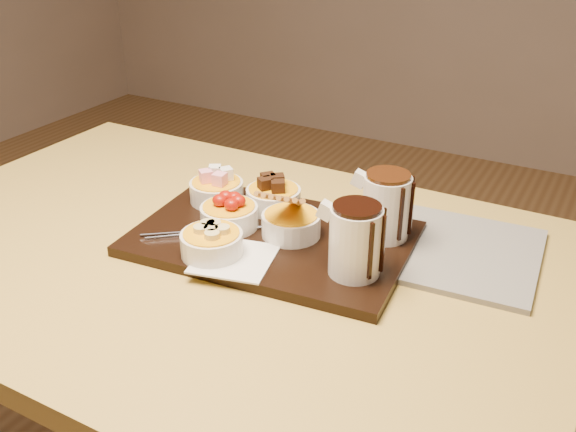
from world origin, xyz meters
The scene contains 12 objects.
dining_table centered at (0.00, 0.00, 0.65)m, with size 1.20×0.80×0.75m.
serving_board centered at (0.09, 0.06, 0.76)m, with size 0.46×0.30×0.02m, color black.
napkin centered at (0.08, -0.04, 0.77)m, with size 0.12×0.12×0.00m, color white.
bowl_marshmallows centered at (-0.07, 0.12, 0.79)m, with size 0.10×0.10×0.04m, color silver.
bowl_cake centered at (0.04, 0.15, 0.79)m, with size 0.10×0.10×0.04m, color silver.
bowl_strawberries centered at (0.01, 0.05, 0.79)m, with size 0.10×0.10×0.04m, color silver.
bowl_biscotti centered at (0.12, 0.08, 0.79)m, with size 0.10×0.10×0.04m, color silver.
bowl_bananas centered at (0.04, -0.04, 0.79)m, with size 0.10×0.10×0.04m, color silver.
pitcher_dark_chocolate centered at (0.26, 0.02, 0.82)m, with size 0.08×0.08×0.11m, color silver.
pitcher_milk_chocolate centered at (0.26, 0.15, 0.82)m, with size 0.08×0.08×0.11m, color silver.
fondue_skewers centered at (0.00, 0.02, 0.77)m, with size 0.26×0.03×0.01m, color silver, non-canonical shape.
newspaper centered at (0.34, 0.18, 0.76)m, with size 0.33×0.26×0.01m, color beige.
Camera 1 is at (0.57, -0.76, 1.30)m, focal length 40.00 mm.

